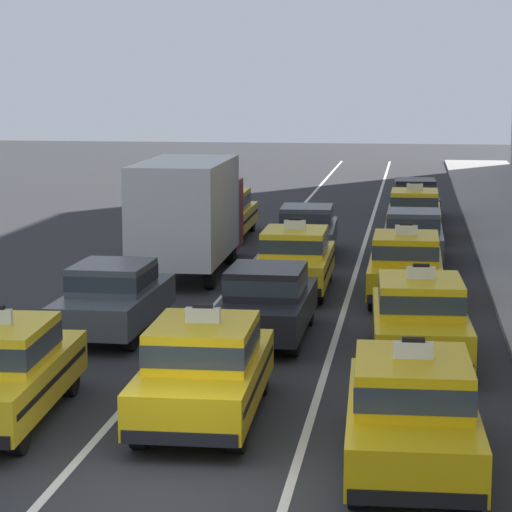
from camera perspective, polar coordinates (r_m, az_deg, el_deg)
ground_plane at (r=15.04m, az=-4.72°, el=-12.40°), size 160.00×160.00×0.00m
lane_stripe_left_center at (r=34.40m, az=0.10°, el=0.00°), size 0.14×80.00×0.01m
lane_stripe_center_right at (r=34.10m, az=5.43°, el=-0.12°), size 0.14×80.00×0.01m
sedan_left_second at (r=24.05m, az=-7.41°, el=-2.07°), size 1.79×4.31×1.58m
box_truck_left_third at (r=31.32m, az=-3.45°, el=2.35°), size 2.41×7.00×3.27m
taxi_left_fourth at (r=38.44m, az=-1.63°, el=2.30°), size 1.91×4.60×1.96m
taxi_center_nearest at (r=17.92m, az=-2.71°, el=-5.84°), size 1.92×4.60×1.96m
sedan_center_second at (r=23.39m, az=0.57°, el=-2.32°), size 1.79×4.31×1.58m
taxi_center_third at (r=28.59m, az=2.04°, el=-0.13°), size 1.87×4.58×1.96m
sedan_center_fourth at (r=34.39m, az=2.66°, el=1.41°), size 1.91×4.36×1.58m
taxi_right_nearest at (r=15.87m, az=8.09°, el=-7.94°), size 1.97×4.62×1.96m
taxi_right_second at (r=21.88m, az=8.50°, el=-3.15°), size 2.01×4.64×1.96m
taxi_right_third at (r=27.87m, az=7.78°, el=-0.45°), size 1.84×4.57×1.96m
sedan_right_fourth at (r=33.50m, az=8.18°, el=1.12°), size 1.77×4.31×1.58m
taxi_right_fifth at (r=38.76m, az=8.23°, el=2.26°), size 1.86×4.57×1.96m
sedan_right_sixth at (r=43.82m, az=8.26°, el=3.02°), size 1.92×4.36×1.58m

